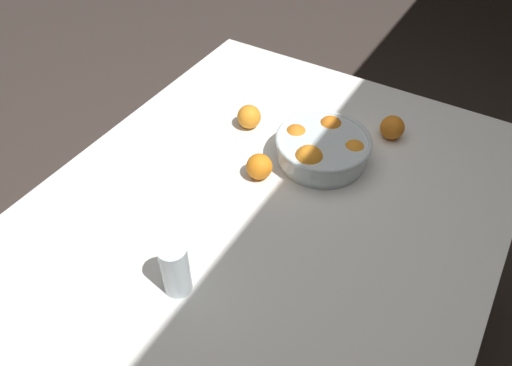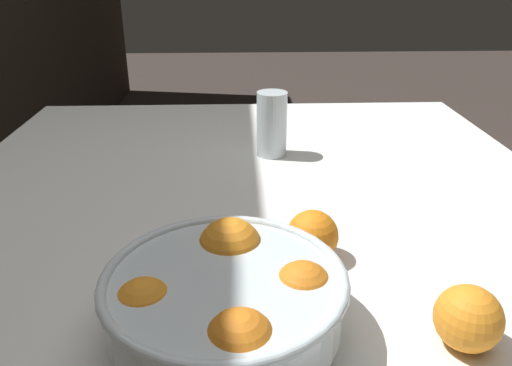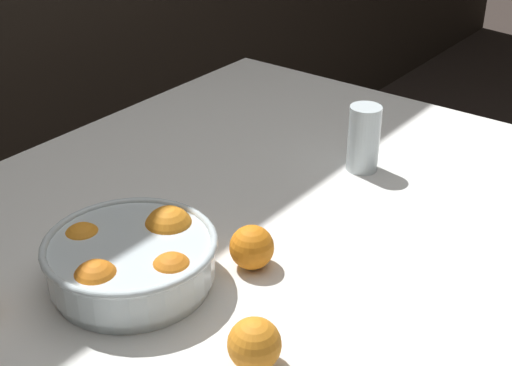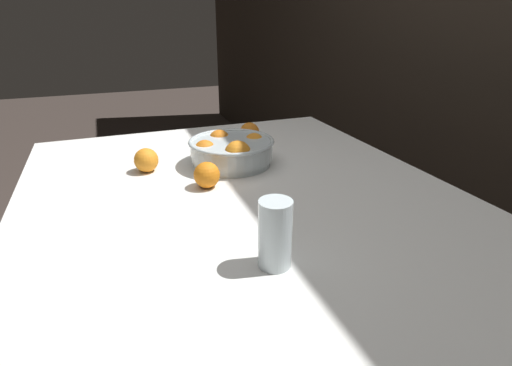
{
  "view_description": "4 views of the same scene",
  "coord_description": "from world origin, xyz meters",
  "views": [
    {
      "loc": [
        0.77,
        0.44,
        1.72
      ],
      "look_at": [
        -0.01,
        -0.03,
        0.83
      ],
      "focal_mm": 35.0,
      "sensor_mm": 36.0,
      "label": 1
    },
    {
      "loc": [
        -0.7,
        0.03,
        1.16
      ],
      "look_at": [
        0.04,
        -0.0,
        0.82
      ],
      "focal_mm": 35.0,
      "sensor_mm": 36.0,
      "label": 2
    },
    {
      "loc": [
        -0.85,
        -0.66,
        1.44
      ],
      "look_at": [
        0.04,
        0.03,
        0.82
      ],
      "focal_mm": 50.0,
      "sensor_mm": 36.0,
      "label": 3
    },
    {
      "loc": [
        0.9,
        -0.31,
        1.22
      ],
      "look_at": [
        0.05,
        0.02,
        0.82
      ],
      "focal_mm": 28.0,
      "sensor_mm": 36.0,
      "label": 4
    }
  ],
  "objects": [
    {
      "name": "dining_table",
      "position": [
        0.0,
        0.0,
        0.7
      ],
      "size": [
        1.43,
        1.15,
        0.76
      ],
      "color": "white",
      "rests_on": "ground_plane"
    },
    {
      "name": "orange_loose_front",
      "position": [
        -0.28,
        -0.22,
        0.8
      ],
      "size": [
        0.07,
        0.07,
        0.07
      ],
      "primitive_type": "sphere",
      "color": "orange",
      "rests_on": "dining_table"
    },
    {
      "name": "fruit_bowl",
      "position": [
        -0.25,
        0.04,
        0.81
      ],
      "size": [
        0.27,
        0.27,
        0.1
      ],
      "color": "silver",
      "rests_on": "dining_table"
    },
    {
      "name": "orange_loose_aside",
      "position": [
        -0.1,
        -0.07,
        0.8
      ],
      "size": [
        0.07,
        0.07,
        0.07
      ],
      "primitive_type": "sphere",
      "color": "orange",
      "rests_on": "dining_table"
    },
    {
      "name": "juice_glass",
      "position": [
        0.31,
        -0.04,
        0.83
      ],
      "size": [
        0.06,
        0.06,
        0.14
      ],
      "color": "#F4A314",
      "rests_on": "dining_table"
    }
  ]
}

